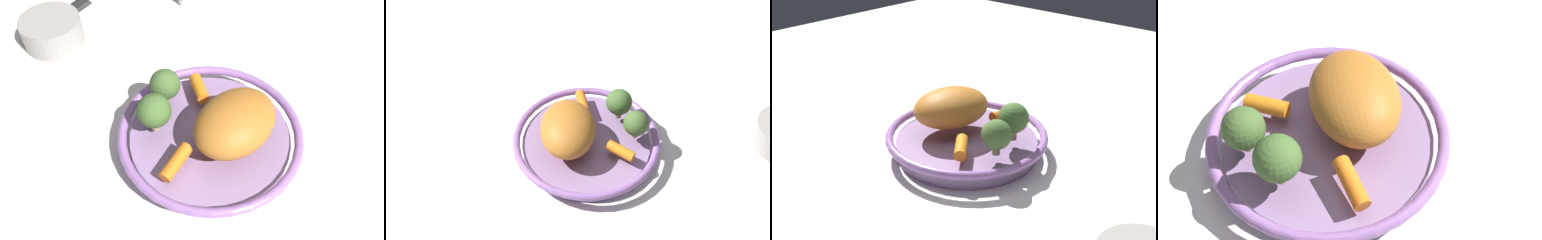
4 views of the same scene
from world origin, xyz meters
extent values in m
plane|color=silver|center=(0.00, 0.00, 0.00)|extent=(2.18, 2.18, 0.00)
cylinder|color=#8E709E|center=(0.00, 0.00, 0.01)|extent=(0.27, 0.27, 0.03)
torus|color=#9565AD|center=(0.00, 0.00, 0.04)|extent=(0.31, 0.31, 0.02)
ellipsoid|color=#B66B26|center=(0.00, -0.04, 0.08)|extent=(0.18, 0.16, 0.08)
cylinder|color=orange|center=(0.07, 0.05, 0.06)|extent=(0.06, 0.05, 0.02)
cylinder|color=orange|center=(-0.09, 0.02, 0.06)|extent=(0.07, 0.03, 0.03)
cylinder|color=tan|center=(-0.03, 0.09, 0.05)|extent=(0.02, 0.02, 0.02)
sphere|color=#44672F|center=(-0.03, 0.09, 0.09)|extent=(0.06, 0.06, 0.06)
cylinder|color=tan|center=(0.03, 0.10, 0.05)|extent=(0.01, 0.01, 0.01)
sphere|color=#46652F|center=(0.03, 0.10, 0.08)|extent=(0.05, 0.05, 0.05)
camera|label=1|loc=(-0.39, -0.14, 0.58)|focal=37.92mm
camera|label=2|loc=(0.61, -0.23, 0.78)|focal=43.26mm
camera|label=3|loc=(0.62, 0.56, 0.47)|focal=45.77mm
camera|label=4|loc=(-0.37, 0.21, 0.59)|focal=51.00mm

